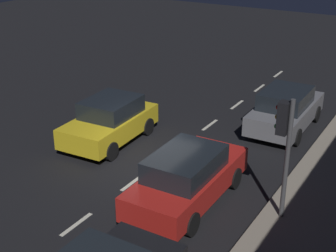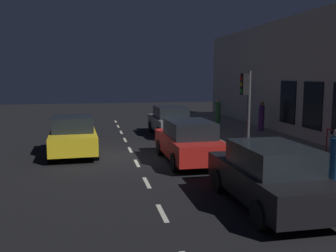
{
  "view_description": "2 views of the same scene",
  "coord_description": "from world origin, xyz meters",
  "px_view_note": "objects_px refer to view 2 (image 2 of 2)",
  "views": [
    {
      "loc": [
        7.66,
        -11.65,
        7.44
      ],
      "look_at": [
        0.94,
        -0.49,
        1.88
      ],
      "focal_mm": 52.61,
      "sensor_mm": 36.0,
      "label": 1
    },
    {
      "loc": [
        -1.55,
        -14.62,
        3.25
      ],
      "look_at": [
        1.17,
        -1.07,
        1.38
      ],
      "focal_mm": 40.15,
      "sensor_mm": 36.0,
      "label": 2
    }
  ],
  "objects_px": {
    "parked_car_0": "(189,141)",
    "parked_car_3": "(170,121)",
    "pedestrian_1": "(218,113)",
    "pedestrian_0": "(261,117)",
    "parked_car_1": "(73,136)",
    "parked_car_2": "(269,175)",
    "traffic_light": "(246,95)"
  },
  "relations": [
    {
      "from": "parked_car_1",
      "to": "pedestrian_0",
      "type": "bearing_deg",
      "value": -161.82
    },
    {
      "from": "parked_car_3",
      "to": "pedestrian_1",
      "type": "xyz_separation_m",
      "value": [
        3.27,
        1.54,
        0.18
      ]
    },
    {
      "from": "pedestrian_0",
      "to": "parked_car_3",
      "type": "bearing_deg",
      "value": -162.68
    },
    {
      "from": "parked_car_3",
      "to": "pedestrian_1",
      "type": "height_order",
      "value": "pedestrian_1"
    },
    {
      "from": "parked_car_1",
      "to": "pedestrian_1",
      "type": "height_order",
      "value": "pedestrian_1"
    },
    {
      "from": "pedestrian_0",
      "to": "parked_car_0",
      "type": "bearing_deg",
      "value": -111.3
    },
    {
      "from": "parked_car_0",
      "to": "parked_car_3",
      "type": "bearing_deg",
      "value": 83.89
    },
    {
      "from": "parked_car_0",
      "to": "parked_car_2",
      "type": "bearing_deg",
      "value": -82.35
    },
    {
      "from": "parked_car_1",
      "to": "parked_car_2",
      "type": "distance_m",
      "value": 8.87
    },
    {
      "from": "parked_car_3",
      "to": "pedestrian_1",
      "type": "bearing_deg",
      "value": 24.54
    },
    {
      "from": "parked_car_3",
      "to": "pedestrian_0",
      "type": "distance_m",
      "value": 5.16
    },
    {
      "from": "parked_car_1",
      "to": "pedestrian_0",
      "type": "xyz_separation_m",
      "value": [
        10.08,
        3.83,
        0.15
      ]
    },
    {
      "from": "traffic_light",
      "to": "pedestrian_0",
      "type": "height_order",
      "value": "traffic_light"
    },
    {
      "from": "pedestrian_1",
      "to": "pedestrian_0",
      "type": "bearing_deg",
      "value": 141.77
    },
    {
      "from": "traffic_light",
      "to": "parked_car_1",
      "type": "bearing_deg",
      "value": 165.99
    },
    {
      "from": "parked_car_0",
      "to": "pedestrian_1",
      "type": "xyz_separation_m",
      "value": [
        3.89,
        8.0,
        0.18
      ]
    },
    {
      "from": "parked_car_2",
      "to": "parked_car_3",
      "type": "bearing_deg",
      "value": 90.71
    },
    {
      "from": "parked_car_0",
      "to": "parked_car_1",
      "type": "relative_size",
      "value": 1.14
    },
    {
      "from": "traffic_light",
      "to": "parked_car_1",
      "type": "relative_size",
      "value": 0.84
    },
    {
      "from": "traffic_light",
      "to": "parked_car_2",
      "type": "bearing_deg",
      "value": -107.04
    },
    {
      "from": "traffic_light",
      "to": "parked_car_1",
      "type": "distance_m",
      "value": 7.19
    },
    {
      "from": "parked_car_2",
      "to": "parked_car_0",
      "type": "bearing_deg",
      "value": 98.37
    },
    {
      "from": "parked_car_2",
      "to": "pedestrian_0",
      "type": "xyz_separation_m",
      "value": [
        5.01,
        11.1,
        0.15
      ]
    },
    {
      "from": "traffic_light",
      "to": "parked_car_3",
      "type": "height_order",
      "value": "traffic_light"
    },
    {
      "from": "traffic_light",
      "to": "parked_car_3",
      "type": "bearing_deg",
      "value": 107.01
    },
    {
      "from": "parked_car_1",
      "to": "parked_car_3",
      "type": "relative_size",
      "value": 0.93
    },
    {
      "from": "traffic_light",
      "to": "parked_car_0",
      "type": "height_order",
      "value": "traffic_light"
    },
    {
      "from": "parked_car_1",
      "to": "pedestrian_0",
      "type": "relative_size",
      "value": 2.33
    },
    {
      "from": "parked_car_0",
      "to": "parked_car_3",
      "type": "distance_m",
      "value": 6.49
    },
    {
      "from": "parked_car_2",
      "to": "parked_car_3",
      "type": "xyz_separation_m",
      "value": [
        -0.12,
        11.57,
        -0.0
      ]
    },
    {
      "from": "pedestrian_0",
      "to": "parked_car_1",
      "type": "bearing_deg",
      "value": -136.64
    },
    {
      "from": "parked_car_3",
      "to": "pedestrian_1",
      "type": "distance_m",
      "value": 3.62
    }
  ]
}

